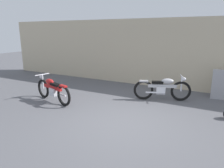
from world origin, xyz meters
TOP-DOWN VIEW (x-y plane):
  - ground_plane at (0.00, 0.00)m, footprint 40.00×40.00m
  - building_wall at (0.00, 4.28)m, footprint 18.00×0.30m
  - stone_marker at (2.18, 3.50)m, footprint 0.57×0.22m
  - motorcycle_red at (-2.98, 0.43)m, footprint 1.96×0.74m
  - motorcycle_silver at (0.38, 2.37)m, footprint 1.91×0.92m

SIDE VIEW (x-z plane):
  - ground_plane at x=0.00m, z-range 0.00..0.00m
  - motorcycle_red at x=-2.98m, z-range -0.02..0.88m
  - motorcycle_silver at x=0.38m, z-range -0.02..0.89m
  - stone_marker at x=2.18m, z-range 0.00..1.08m
  - building_wall at x=0.00m, z-range 0.00..2.96m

